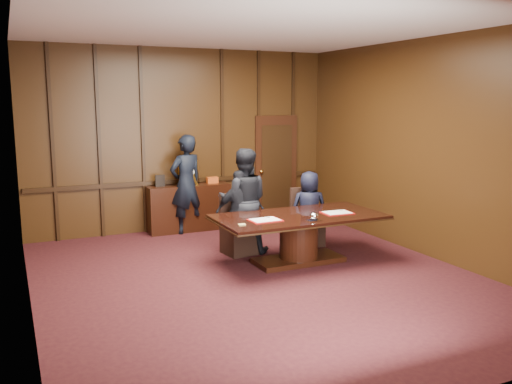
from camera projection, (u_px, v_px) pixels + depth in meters
room at (260, 158)px, 7.55m from camera, size 7.00×7.04×3.50m
sideboard at (189, 206)px, 10.52m from camera, size 1.60×0.45×1.54m
conference_table at (299, 231)px, 8.41m from camera, size 2.62×1.32×0.76m
folder_left at (265, 220)px, 7.99m from camera, size 0.47×0.35×0.02m
folder_right at (337, 213)px, 8.51m from camera, size 0.48×0.35×0.02m
inkstand at (314, 217)px, 7.96m from camera, size 0.20×0.14×0.12m
notepad at (242, 225)px, 7.70m from camera, size 0.11×0.08×0.01m
chair_left at (238, 236)px, 8.97m from camera, size 0.54×0.54×0.99m
chair_right at (307, 228)px, 9.51m from camera, size 0.52×0.52×0.99m
signatory_left at (240, 213)px, 8.83m from camera, size 0.87×0.50×1.40m
signatory_right at (309, 209)px, 9.37m from camera, size 0.74×0.59×1.31m
witness_left at (186, 184)px, 10.27m from camera, size 0.78×0.62×1.88m
witness_right at (243, 201)px, 8.94m from camera, size 1.04×0.94×1.74m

